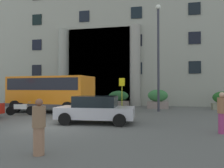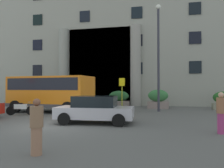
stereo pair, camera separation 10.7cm
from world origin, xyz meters
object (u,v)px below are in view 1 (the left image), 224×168
pedestrian_child_trailing (222,113)px  hedge_planter_entrance_right (14,100)px  hedge_planter_entrance_left (86,100)px  pedestrian_woman_dark_dress (39,127)px  hedge_planter_far_east (222,101)px  hedge_planter_east (119,99)px  hedge_planter_far_west (158,99)px  motorcycle_far_end (20,108)px  bus_stop_sign (122,91)px  lamppost_plaza_centre (158,50)px  motorcycle_near_kerb (93,110)px  parked_hatchback_near (96,109)px  orange_minibus (51,91)px

pedestrian_child_trailing → hedge_planter_entrance_right: bearing=83.1°
hedge_planter_entrance_left → pedestrian_woman_dark_dress: 15.27m
hedge_planter_far_east → hedge_planter_east: hedge_planter_east is taller
hedge_planter_far_west → motorcycle_far_end: 11.34m
bus_stop_sign → hedge_planter_entrance_left: (-4.06, 3.34, -0.96)m
hedge_planter_entrance_right → hedge_planter_far_west: 14.47m
hedge_planter_entrance_right → motorcycle_far_end: (5.53, -7.01, -0.15)m
hedge_planter_entrance_left → hedge_planter_far_west: 6.71m
hedge_planter_far_east → pedestrian_woman_dark_dress: pedestrian_woman_dark_dress is taller
pedestrian_child_trailing → hedge_planter_east: bearing=54.5°
hedge_planter_entrance_right → hedge_planter_east: (10.83, 0.52, 0.15)m
hedge_planter_entrance_left → pedestrian_child_trailing: 14.19m
hedge_planter_entrance_left → bus_stop_sign: bearing=-39.5°
hedge_planter_entrance_left → hedge_planter_far_west: size_ratio=0.79×
hedge_planter_entrance_right → pedestrian_woman_dark_dress: size_ratio=1.06×
bus_stop_sign → pedestrian_child_trailing: bus_stop_sign is taller
hedge_planter_entrance_left → lamppost_plaza_centre: lamppost_plaza_centre is taller
motorcycle_near_kerb → pedestrian_child_trailing: (6.54, -3.73, 0.38)m
hedge_planter_entrance_left → pedestrian_child_trailing: bearing=-48.6°
hedge_planter_entrance_left → parked_hatchback_near: parked_hatchback_near is taller
hedge_planter_far_east → pedestrian_woman_dark_dress: size_ratio=1.06×
orange_minibus → lamppost_plaza_centre: lamppost_plaza_centre is taller
hedge_planter_entrance_left → motorcycle_near_kerb: bearing=-67.7°
motorcycle_far_end → pedestrian_child_trailing: pedestrian_child_trailing is taller
orange_minibus → hedge_planter_far_west: orange_minibus is taller
hedge_planter_far_east → hedge_planter_far_west: bearing=-179.4°
hedge_planter_entrance_left → motorcycle_far_end: hedge_planter_entrance_left is taller
bus_stop_sign → motorcycle_near_kerb: bus_stop_sign is taller
pedestrian_woman_dark_dress → lamppost_plaza_centre: size_ratio=0.18×
motorcycle_near_kerb → motorcycle_far_end: bearing=-171.9°
hedge_planter_entrance_left → motorcycle_near_kerb: (2.83, -6.91, -0.18)m
bus_stop_sign → parked_hatchback_near: bearing=-93.7°
hedge_planter_east → motorcycle_near_kerb: (-0.24, -7.47, -0.29)m
orange_minibus → bus_stop_sign: bearing=21.1°
orange_minibus → motorcycle_far_end: bearing=-109.5°
hedge_planter_east → pedestrian_woman_dark_dress: size_ratio=1.27×
hedge_planter_far_west → parked_hatchback_near: bearing=-108.3°
motorcycle_far_end → pedestrian_woman_dark_dress: size_ratio=1.23×
parked_hatchback_near → hedge_planter_far_west: bearing=68.0°
hedge_planter_entrance_left → motorcycle_far_end: (-2.23, -6.97, -0.18)m
hedge_planter_far_east → hedge_planter_far_west: size_ratio=0.89×
hedge_planter_east → hedge_planter_far_east: bearing=-3.2°
orange_minibus → hedge_planter_far_west: size_ratio=3.53×
pedestrian_woman_dark_dress → hedge_planter_entrance_left: bearing=145.5°
parked_hatchback_near → motorcycle_near_kerb: (-0.85, 2.25, -0.26)m
bus_stop_sign → hedge_planter_entrance_left: bearing=140.5°
hedge_planter_entrance_right → lamppost_plaza_centre: bearing=-10.1°
hedge_planter_east → hedge_planter_far_west: bearing=-8.8°
motorcycle_far_end → hedge_planter_entrance_left: bearing=57.8°
motorcycle_far_end → pedestrian_child_trailing: 12.18m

